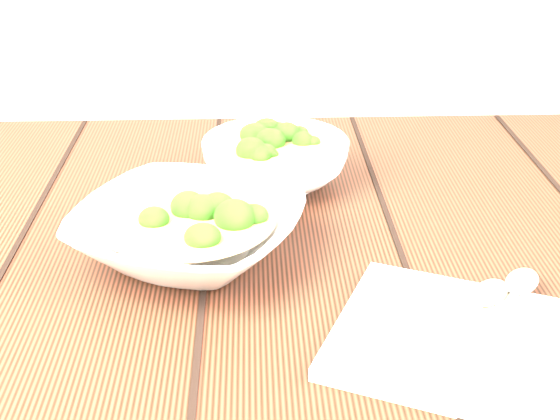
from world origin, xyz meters
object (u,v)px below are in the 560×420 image
at_px(soup_bowl_back, 275,160).
at_px(trivet, 185,230).
at_px(soup_bowl_front, 189,230).
at_px(napkin, 468,343).
at_px(table, 230,341).

bearing_deg(soup_bowl_back, trivet, -124.26).
relative_size(soup_bowl_front, napkin, 1.32).
distance_m(table, soup_bowl_back, 0.23).
bearing_deg(napkin, table, 162.38).
relative_size(soup_bowl_front, trivet, 2.61).
distance_m(trivet, napkin, 0.32).
xyz_separation_m(soup_bowl_front, trivet, (-0.01, 0.03, -0.02)).
xyz_separation_m(soup_bowl_front, napkin, (0.24, -0.17, -0.02)).
height_order(table, soup_bowl_front, soup_bowl_front).
distance_m(soup_bowl_front, napkin, 0.30).
xyz_separation_m(soup_bowl_back, napkin, (0.15, -0.35, -0.02)).
distance_m(table, trivet, 0.14).
height_order(soup_bowl_front, trivet, soup_bowl_front).
distance_m(table, napkin, 0.30).
height_order(soup_bowl_back, trivet, soup_bowl_back).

